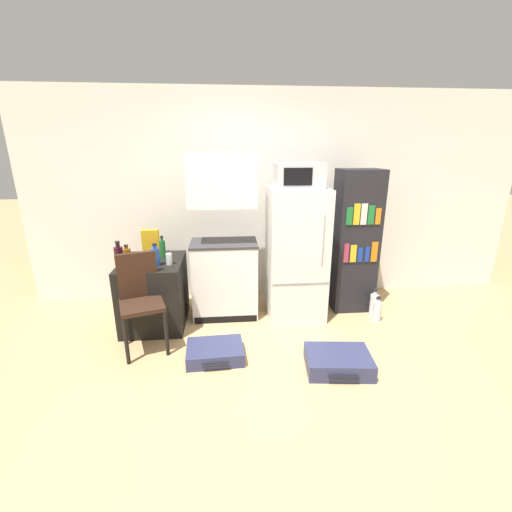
{
  "coord_description": "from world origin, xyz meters",
  "views": [
    {
      "loc": [
        -0.5,
        -2.45,
        1.93
      ],
      "look_at": [
        -0.2,
        0.85,
        0.89
      ],
      "focal_mm": 24.0,
      "sensor_mm": 36.0,
      "label": 1
    }
  ],
  "objects_px": {
    "chair": "(140,293)",
    "side_table": "(155,293)",
    "water_bottle_front": "(374,305)",
    "bottle_green_tall": "(163,249)",
    "kitchen_hutch": "(224,246)",
    "bottle_clear_short": "(169,259)",
    "refrigerator": "(296,254)",
    "microwave": "(299,175)",
    "bottle_blue_soda": "(156,256)",
    "suitcase_small_flat": "(215,352)",
    "bottle_amber_beer": "(127,255)",
    "bottle_wine_dark": "(119,257)",
    "bowl": "(135,264)",
    "cereal_box": "(151,243)",
    "water_bottle_middle": "(377,311)",
    "suitcase_large_flat": "(338,362)",
    "bookshelf": "(355,242)"
  },
  "relations": [
    {
      "from": "chair",
      "to": "side_table",
      "type": "bearing_deg",
      "value": 67.91
    },
    {
      "from": "chair",
      "to": "water_bottle_front",
      "type": "xyz_separation_m",
      "value": [
        2.6,
        0.42,
        -0.43
      ]
    },
    {
      "from": "side_table",
      "to": "bottle_green_tall",
      "type": "xyz_separation_m",
      "value": [
        0.11,
        0.12,
        0.48
      ]
    },
    {
      "from": "kitchen_hutch",
      "to": "bottle_clear_short",
      "type": "height_order",
      "value": "kitchen_hutch"
    },
    {
      "from": "kitchen_hutch",
      "to": "bottle_green_tall",
      "type": "bearing_deg",
      "value": -176.98
    },
    {
      "from": "refrigerator",
      "to": "microwave",
      "type": "relative_size",
      "value": 2.95
    },
    {
      "from": "bottle_blue_soda",
      "to": "suitcase_small_flat",
      "type": "relative_size",
      "value": 0.44
    },
    {
      "from": "refrigerator",
      "to": "bottle_amber_beer",
      "type": "distance_m",
      "value": 1.88
    },
    {
      "from": "bottle_wine_dark",
      "to": "bowl",
      "type": "xyz_separation_m",
      "value": [
        0.14,
        0.04,
        -0.1
      ]
    },
    {
      "from": "bottle_green_tall",
      "to": "bottle_clear_short",
      "type": "distance_m",
      "value": 0.28
    },
    {
      "from": "bowl",
      "to": "chair",
      "type": "relative_size",
      "value": 0.19
    },
    {
      "from": "microwave",
      "to": "bowl",
      "type": "relative_size",
      "value": 2.87
    },
    {
      "from": "bottle_green_tall",
      "to": "water_bottle_front",
      "type": "xyz_separation_m",
      "value": [
        2.46,
        -0.18,
        -0.71
      ]
    },
    {
      "from": "cereal_box",
      "to": "water_bottle_middle",
      "type": "bearing_deg",
      "value": -9.32
    },
    {
      "from": "chair",
      "to": "microwave",
      "type": "bearing_deg",
      "value": 0.39
    },
    {
      "from": "side_table",
      "to": "water_bottle_middle",
      "type": "distance_m",
      "value": 2.57
    },
    {
      "from": "side_table",
      "to": "microwave",
      "type": "distance_m",
      "value": 2.07
    },
    {
      "from": "bottle_green_tall",
      "to": "suitcase_small_flat",
      "type": "distance_m",
      "value": 1.33
    },
    {
      "from": "bottle_clear_short",
      "to": "water_bottle_middle",
      "type": "distance_m",
      "value": 2.44
    },
    {
      "from": "kitchen_hutch",
      "to": "water_bottle_middle",
      "type": "relative_size",
      "value": 6.22
    },
    {
      "from": "side_table",
      "to": "water_bottle_middle",
      "type": "height_order",
      "value": "side_table"
    },
    {
      "from": "bottle_green_tall",
      "to": "suitcase_large_flat",
      "type": "bearing_deg",
      "value": -34.52
    },
    {
      "from": "suitcase_large_flat",
      "to": "water_bottle_front",
      "type": "relative_size",
      "value": 1.79
    },
    {
      "from": "side_table",
      "to": "bottle_amber_beer",
      "type": "height_order",
      "value": "bottle_amber_beer"
    },
    {
      "from": "side_table",
      "to": "bottle_blue_soda",
      "type": "bearing_deg",
      "value": -62.58
    },
    {
      "from": "suitcase_large_flat",
      "to": "water_bottle_front",
      "type": "xyz_separation_m",
      "value": [
        0.76,
        0.99,
        0.07
      ]
    },
    {
      "from": "bottle_wine_dark",
      "to": "bottle_amber_beer",
      "type": "height_order",
      "value": "bottle_wine_dark"
    },
    {
      "from": "water_bottle_front",
      "to": "chair",
      "type": "bearing_deg",
      "value": -170.9
    },
    {
      "from": "bottle_blue_soda",
      "to": "bottle_clear_short",
      "type": "height_order",
      "value": "bottle_blue_soda"
    },
    {
      "from": "bowl",
      "to": "suitcase_small_flat",
      "type": "relative_size",
      "value": 0.33
    },
    {
      "from": "bottle_amber_beer",
      "to": "bowl",
      "type": "distance_m",
      "value": 0.17
    },
    {
      "from": "bowl",
      "to": "chair",
      "type": "height_order",
      "value": "chair"
    },
    {
      "from": "bottle_amber_beer",
      "to": "bookshelf",
      "type": "bearing_deg",
      "value": 5.22
    },
    {
      "from": "side_table",
      "to": "water_bottle_front",
      "type": "height_order",
      "value": "side_table"
    },
    {
      "from": "bowl",
      "to": "suitcase_small_flat",
      "type": "xyz_separation_m",
      "value": [
        0.82,
        -0.63,
        -0.71
      ]
    },
    {
      "from": "side_table",
      "to": "bottle_wine_dark",
      "type": "xyz_separation_m",
      "value": [
        -0.28,
        -0.2,
        0.49
      ]
    },
    {
      "from": "bottle_amber_beer",
      "to": "cereal_box",
      "type": "height_order",
      "value": "cereal_box"
    },
    {
      "from": "bottle_clear_short",
      "to": "bottle_amber_beer",
      "type": "xyz_separation_m",
      "value": [
        -0.46,
        0.1,
        0.02
      ]
    },
    {
      "from": "bottle_amber_beer",
      "to": "bowl",
      "type": "bearing_deg",
      "value": -47.31
    },
    {
      "from": "bookshelf",
      "to": "bottle_wine_dark",
      "type": "height_order",
      "value": "bookshelf"
    },
    {
      "from": "chair",
      "to": "suitcase_large_flat",
      "type": "xyz_separation_m",
      "value": [
        1.84,
        -0.57,
        -0.5
      ]
    },
    {
      "from": "side_table",
      "to": "suitcase_small_flat",
      "type": "height_order",
      "value": "side_table"
    },
    {
      "from": "kitchen_hutch",
      "to": "bowl",
      "type": "xyz_separation_m",
      "value": [
        -0.93,
        -0.31,
        -0.09
      ]
    },
    {
      "from": "refrigerator",
      "to": "chair",
      "type": "xyz_separation_m",
      "value": [
        -1.66,
        -0.57,
        -0.18
      ]
    },
    {
      "from": "bookshelf",
      "to": "bottle_amber_beer",
      "type": "xyz_separation_m",
      "value": [
        -2.62,
        -0.24,
        -0.02
      ]
    },
    {
      "from": "bottle_wine_dark",
      "to": "bottle_clear_short",
      "type": "bearing_deg",
      "value": 7.31
    },
    {
      "from": "kitchen_hutch",
      "to": "bottle_blue_soda",
      "type": "distance_m",
      "value": 0.78
    },
    {
      "from": "side_table",
      "to": "chair",
      "type": "distance_m",
      "value": 0.52
    },
    {
      "from": "kitchen_hutch",
      "to": "suitcase_small_flat",
      "type": "xyz_separation_m",
      "value": [
        -0.11,
        -0.93,
        -0.79
      ]
    },
    {
      "from": "bottle_green_tall",
      "to": "bowl",
      "type": "distance_m",
      "value": 0.37
    }
  ]
}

